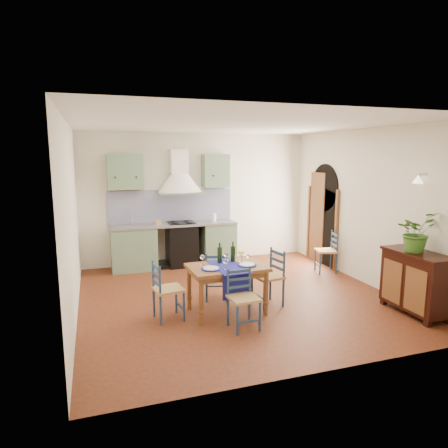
% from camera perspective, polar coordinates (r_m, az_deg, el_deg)
% --- Properties ---
extents(floor, '(5.00, 5.00, 0.00)m').
position_cam_1_polar(floor, '(6.76, 1.83, -10.33)').
color(floor, '#481D0F').
rests_on(floor, ground).
extents(back_wall, '(5.00, 0.96, 2.80)m').
position_cam_1_polar(back_wall, '(8.52, -6.41, 1.11)').
color(back_wall, silver).
rests_on(back_wall, ground).
extents(right_wall, '(0.26, 5.00, 2.80)m').
position_cam_1_polar(right_wall, '(7.87, 18.50, 2.06)').
color(right_wall, silver).
rests_on(right_wall, ground).
extents(left_wall, '(0.04, 5.00, 2.80)m').
position_cam_1_polar(left_wall, '(6.04, -20.97, 0.33)').
color(left_wall, silver).
rests_on(left_wall, ground).
extents(ceiling, '(5.00, 5.00, 0.01)m').
position_cam_1_polar(ceiling, '(6.37, 1.97, 14.11)').
color(ceiling, silver).
rests_on(ceiling, back_wall).
extents(dining_table, '(1.15, 0.87, 1.03)m').
position_cam_1_polar(dining_table, '(5.93, 0.48, -6.78)').
color(dining_table, brown).
rests_on(dining_table, ground).
extents(chair_near, '(0.40, 0.40, 0.81)m').
position_cam_1_polar(chair_near, '(5.48, 2.71, -10.53)').
color(chair_near, navy).
rests_on(chair_near, ground).
extents(chair_far, '(0.47, 0.47, 0.80)m').
position_cam_1_polar(chair_far, '(6.51, -1.08, -7.28)').
color(chair_far, navy).
rests_on(chair_far, ground).
extents(chair_left, '(0.44, 0.44, 0.85)m').
position_cam_1_polar(chair_left, '(5.79, -8.23, -9.32)').
color(chair_left, navy).
rests_on(chair_left, ground).
extents(chair_right, '(0.47, 0.47, 0.88)m').
position_cam_1_polar(chair_right, '(6.32, 6.50, -7.49)').
color(chair_right, navy).
rests_on(chair_right, ground).
extents(chair_spare, '(0.47, 0.47, 0.83)m').
position_cam_1_polar(chair_spare, '(8.29, 14.57, -3.78)').
color(chair_spare, navy).
rests_on(chair_spare, ground).
extents(sideboard, '(0.50, 1.05, 0.94)m').
position_cam_1_polar(sideboard, '(6.56, 25.73, -7.26)').
color(sideboard, black).
rests_on(sideboard, ground).
extents(potted_plant, '(0.60, 0.55, 0.59)m').
position_cam_1_polar(potted_plant, '(6.40, 25.72, -1.02)').
color(potted_plant, '#346520').
rests_on(potted_plant, sideboard).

